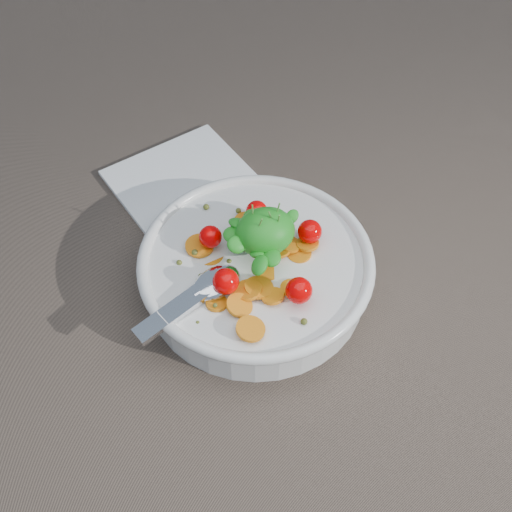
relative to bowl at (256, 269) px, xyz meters
name	(u,v)px	position (x,y,z in m)	size (l,w,h in m)	color
ground	(256,294)	(0.00, -0.01, -0.03)	(6.00, 6.00, 0.00)	#746253
bowl	(256,269)	(0.00, 0.00, 0.00)	(0.25, 0.23, 0.10)	silver
napkin	(182,180)	(-0.02, 0.17, -0.02)	(0.15, 0.13, 0.01)	white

